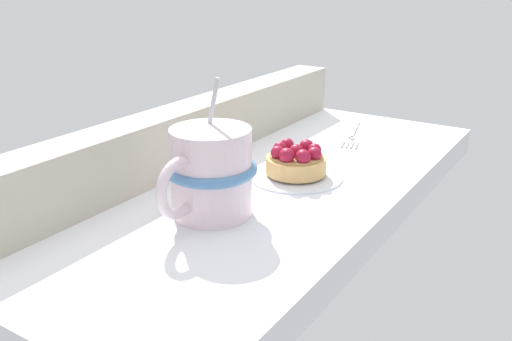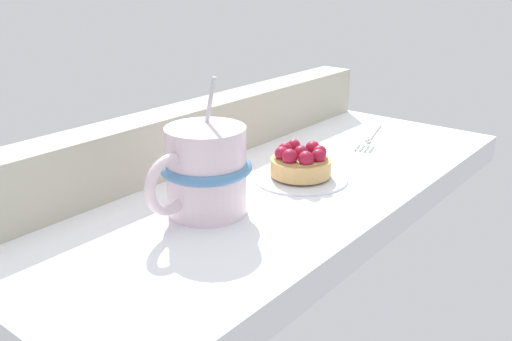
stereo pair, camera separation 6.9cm
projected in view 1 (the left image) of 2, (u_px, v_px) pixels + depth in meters
The scene contains 6 objects.
ground_plane at pixel (271, 193), 75.16cm from camera, with size 78.07×33.60×3.97cm, color white.
window_rail_back at pixel (188, 134), 80.07cm from camera, with size 76.51×5.84×8.21cm, color #B2AD99.
dessert_plate at pixel (296, 175), 75.16cm from camera, with size 12.66×12.66×0.64cm.
raspberry_tart at pixel (296, 160), 74.40cm from camera, with size 8.07×8.07×4.13cm.
coffee_mug at pixel (207, 172), 62.48cm from camera, with size 14.10×10.33×15.40cm.
dessert_fork at pixel (354, 133), 93.51cm from camera, with size 15.69×5.97×0.60cm.
Camera 1 is at (-59.53, -35.79, 26.96)cm, focal length 39.25 mm.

